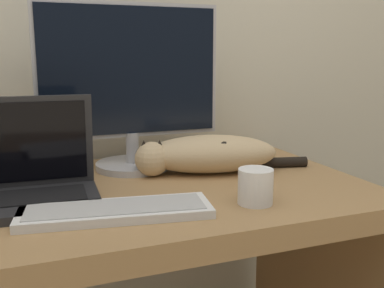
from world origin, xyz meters
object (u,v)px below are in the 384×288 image
laptop (24,183)px  cat (206,153)px  coffee_mug (255,186)px  external_keyboard (116,211)px  monitor (131,86)px

laptop → cat: (0.52, 0.11, 0.01)m
laptop → cat: 0.53m
coffee_mug → external_keyboard: bearing=173.4°
laptop → coffee_mug: 0.56m
laptop → external_keyboard: laptop is taller
monitor → coffee_mug: monitor is taller
cat → coffee_mug: 0.31m
monitor → external_keyboard: bearing=-108.5°
external_keyboard → coffee_mug: 0.33m
external_keyboard → cat: cat is taller
monitor → laptop: bearing=-143.7°
monitor → cat: 0.31m
laptop → coffee_mug: bearing=-18.5°
monitor → cat: monitor is taller
external_keyboard → cat: bearing=48.1°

